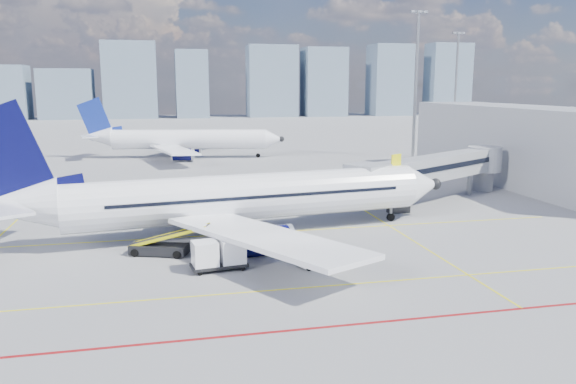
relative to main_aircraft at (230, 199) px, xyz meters
name	(u,v)px	position (x,y,z in m)	size (l,w,h in m)	color
ground	(251,262)	(0.59, -7.67, -3.22)	(420.00, 420.00, 0.00)	gray
apron_markings	(252,280)	(0.01, -11.58, -3.21)	(90.00, 35.12, 0.01)	yellow
jet_bridge	(440,168)	(24.10, 9.24, 0.52)	(23.55, 15.78, 6.30)	#95979D
terminal_block	(523,145)	(40.54, 18.33, 1.78)	(10.00, 42.00, 10.00)	#95979D
floodlight_mast_ne	(416,80)	(38.59, 47.33, 10.37)	(3.20, 0.61, 25.45)	slate
floodlight_mast_far	(456,82)	(65.59, 82.33, 10.37)	(3.20, 0.61, 25.45)	slate
distant_skyline	(197,83)	(8.12, 182.33, 10.16)	(257.93, 14.04, 30.48)	slate
main_aircraft	(230,199)	(0.00, 0.00, 0.00)	(40.97, 35.61, 12.00)	white
second_aircraft	(181,140)	(-2.56, 54.26, 0.01)	(35.84, 30.96, 10.70)	white
baggage_tug	(311,258)	(4.57, -9.78, -2.56)	(2.27, 1.86, 1.38)	white
cargo_dolly	(219,254)	(-1.89, -8.94, -2.06)	(4.07, 2.23, 2.12)	black
belt_loader	(161,247)	(-5.85, -4.51, -2.56)	(6.24, 3.42, 2.53)	black
ramp_worker	(325,254)	(5.54, -9.75, -2.34)	(0.64, 0.42, 1.76)	#FFFB1A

